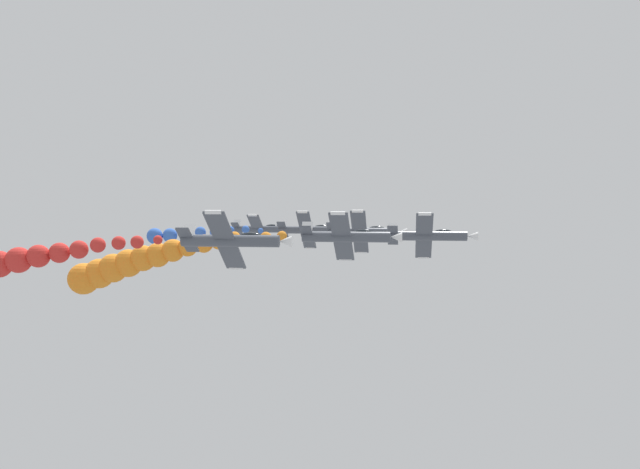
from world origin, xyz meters
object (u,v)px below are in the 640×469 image
at_px(airplane_left_inner, 364,232).
at_px(airplane_trailing, 262,229).
at_px(airplane_right_inner, 348,237).
at_px(airplane_left_outer, 310,230).
at_px(airplane_right_outer, 232,241).
at_px(airplane_lead, 429,236).

distance_m(airplane_left_inner, airplane_trailing, 26.65).
xyz_separation_m(airplane_left_inner, airplane_trailing, (-19.62, -18.02, -0.52)).
distance_m(airplane_right_inner, airplane_left_outer, 30.13).
height_order(airplane_left_outer, airplane_trailing, airplane_left_outer).
xyz_separation_m(airplane_left_inner, airplane_right_outer, (27.49, -10.04, 0.34)).
bearing_deg(airplane_lead, airplane_left_inner, -135.22).
relative_size(airplane_left_inner, airplane_right_outer, 1.00).
distance_m(airplane_left_inner, airplane_right_inner, 18.43).
height_order(airplane_left_inner, airplane_trailing, airplane_left_inner).
distance_m(airplane_left_outer, airplane_right_outer, 38.08).
bearing_deg(airplane_right_inner, airplane_right_outer, -46.72).
bearing_deg(airplane_left_inner, airplane_left_outer, -140.68).
bearing_deg(airplane_lead, airplane_right_inner, -39.48).
bearing_deg(airplane_left_inner, airplane_lead, 44.78).
bearing_deg(airplane_right_inner, airplane_left_inner, 178.72).
xyz_separation_m(airplane_left_outer, airplane_trailing, (-9.07, -9.38, -0.29)).
relative_size(airplane_left_outer, airplane_right_outer, 1.00).
bearing_deg(airplane_left_outer, airplane_trailing, -134.03).
distance_m(airplane_right_inner, airplane_right_outer, 13.22).
distance_m(airplane_lead, airplane_left_inner, 11.46).
bearing_deg(airplane_left_outer, airplane_right_outer, -2.10).
relative_size(airplane_left_inner, airplane_left_outer, 1.00).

